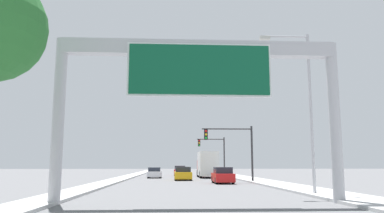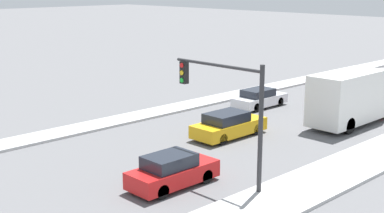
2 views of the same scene
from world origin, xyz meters
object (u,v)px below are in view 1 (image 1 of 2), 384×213
at_px(car_far_right, 223,176).
at_px(truck_box_primary, 207,165).
at_px(car_mid_left, 180,171).
at_px(car_far_left, 155,173).
at_px(traffic_light_mid_block, 215,150).
at_px(car_mid_right, 183,174).
at_px(sign_gantry, 199,77).
at_px(street_lamp_right, 304,98).
at_px(traffic_light_near_intersection, 235,143).

bearing_deg(car_far_right, truck_box_primary, 90.00).
xyz_separation_m(car_mid_left, car_far_right, (3.50, -23.78, -0.01)).
distance_m(car_far_left, traffic_light_mid_block, 12.00).
height_order(car_far_left, car_mid_right, car_mid_right).
distance_m(sign_gantry, street_lamp_right, 7.68).
bearing_deg(sign_gantry, car_mid_left, 90.00).
bearing_deg(truck_box_primary, car_far_right, -90.00).
height_order(sign_gantry, traffic_light_mid_block, sign_gantry).
distance_m(sign_gantry, car_mid_right, 26.09).
relative_size(car_mid_right, traffic_light_mid_block, 0.81).
bearing_deg(car_mid_left, sign_gantry, -90.00).
bearing_deg(traffic_light_near_intersection, truck_box_primary, 96.47).
height_order(car_far_left, car_mid_left, car_mid_left).
relative_size(car_mid_left, car_far_right, 1.02).
relative_size(car_far_left, traffic_light_near_intersection, 0.78).
xyz_separation_m(car_far_left, street_lamp_right, (9.99, -28.61, 4.96)).
bearing_deg(street_lamp_right, car_mid_right, 106.82).
bearing_deg(car_far_left, traffic_light_near_intersection, -56.02).
xyz_separation_m(sign_gantry, car_far_left, (-3.50, 32.72, -5.18)).
relative_size(car_far_left, car_mid_right, 0.92).
distance_m(car_far_left, street_lamp_right, 30.71).
bearing_deg(car_far_left, truck_box_primary, 5.53).
bearing_deg(street_lamp_right, sign_gantry, -147.69).
bearing_deg(street_lamp_right, truck_box_primary, 95.83).
distance_m(traffic_light_near_intersection, traffic_light_mid_block, 20.00).
bearing_deg(car_mid_right, traffic_light_mid_block, 69.70).
height_order(sign_gantry, car_far_left, sign_gantry).
height_order(truck_box_primary, traffic_light_mid_block, traffic_light_mid_block).
bearing_deg(traffic_light_mid_block, car_mid_left, 161.87).
bearing_deg(truck_box_primary, traffic_light_near_intersection, -83.53).
xyz_separation_m(traffic_light_near_intersection, street_lamp_right, (1.48, -15.99, 1.76)).
height_order(traffic_light_mid_block, street_lamp_right, street_lamp_right).
relative_size(truck_box_primary, street_lamp_right, 0.84).
height_order(traffic_light_near_intersection, street_lamp_right, street_lamp_right).
distance_m(car_far_left, traffic_light_near_intersection, 15.56).
xyz_separation_m(car_mid_left, car_mid_right, (0.00, -16.26, -0.02)).
bearing_deg(truck_box_primary, car_far_left, -174.47).
relative_size(car_far_right, truck_box_primary, 0.53).
relative_size(sign_gantry, car_mid_right, 2.84).
bearing_deg(sign_gantry, truck_box_primary, 84.02).
xyz_separation_m(sign_gantry, car_mid_left, (0.00, 41.85, -5.10)).
distance_m(sign_gantry, car_far_left, 33.31).
distance_m(car_mid_left, truck_box_primary, 9.20).
distance_m(truck_box_primary, street_lamp_right, 29.70).
bearing_deg(car_mid_right, traffic_light_near_intersection, -47.65).
xyz_separation_m(car_far_left, truck_box_primary, (7.00, 0.68, 1.07)).
height_order(car_far_right, car_mid_right, car_far_right).
distance_m(car_far_right, car_mid_right, 8.29).
bearing_deg(car_mid_right, car_far_left, 116.14).
relative_size(car_mid_left, street_lamp_right, 0.45).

